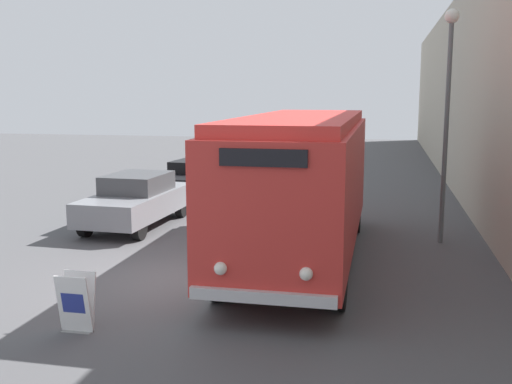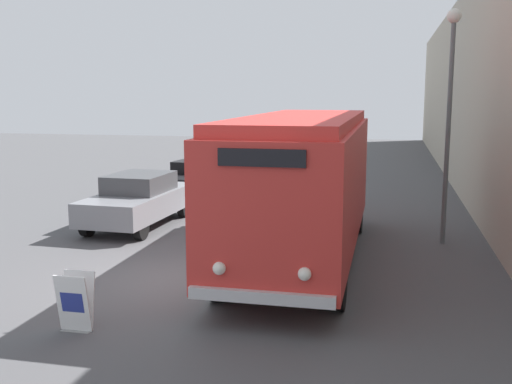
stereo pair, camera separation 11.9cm
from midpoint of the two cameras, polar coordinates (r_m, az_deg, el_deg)
name	(u,v)px [view 2 (the right image)]	position (r m, az deg, el deg)	size (l,w,h in m)	color
ground_plane	(184,280)	(12.88, -6.59, -8.29)	(80.00, 80.00, 0.00)	#4C4C4F
building_wall_right	(476,92)	(21.75, 20.37, 8.90)	(0.30, 60.00, 7.85)	#B2A893
vintage_bus	(303,180)	(13.91, 4.70, 1.19)	(2.56, 9.20, 3.40)	black
sign_board	(75,303)	(10.48, -16.51, -10.08)	(0.57, 0.37, 0.99)	gray
streetlamp	(450,93)	(16.10, 18.21, 8.99)	(0.36, 0.36, 5.97)	#595E60
parked_car_near	(139,199)	(17.99, -10.91, -0.70)	(2.03, 4.56, 1.55)	black
parked_car_mid	(198,177)	(23.24, -5.38, 1.45)	(2.19, 4.25, 1.33)	black
parked_car_far	(232,157)	(29.69, -2.18, 3.31)	(2.06, 4.70, 1.42)	black
parked_car_distant	(266,147)	(36.24, 1.08, 4.34)	(1.92, 4.25, 1.32)	black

